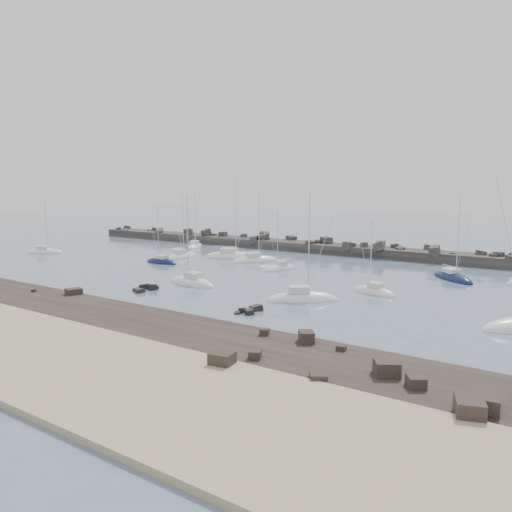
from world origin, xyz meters
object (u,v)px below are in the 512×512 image
(sailboat_4, at_px, (232,257))
(sailboat_5, at_px, (192,283))
(sailboat_1, at_px, (195,247))
(sailboat_7, at_px, (302,300))
(sailboat_3, at_px, (255,261))
(sailboat_8, at_px, (453,279))
(sailboat_13, at_px, (181,257))
(sailboat_2, at_px, (161,262))
(sailboat_6, at_px, (280,269))
(sailboat_0, at_px, (45,253))
(sailboat_9, at_px, (373,292))

(sailboat_4, xyz_separation_m, sailboat_5, (10.78, -23.68, 0.01))
(sailboat_1, distance_m, sailboat_7, 55.31)
(sailboat_3, distance_m, sailboat_8, 33.93)
(sailboat_5, distance_m, sailboat_8, 38.16)
(sailboat_13, bearing_deg, sailboat_1, 121.93)
(sailboat_3, bearing_deg, sailboat_5, -78.80)
(sailboat_2, distance_m, sailboat_13, 6.87)
(sailboat_6, height_order, sailboat_13, sailboat_13)
(sailboat_3, xyz_separation_m, sailboat_5, (4.44, -22.41, 0.01))
(sailboat_0, bearing_deg, sailboat_4, 24.58)
(sailboat_5, height_order, sailboat_8, sailboat_8)
(sailboat_1, bearing_deg, sailboat_7, -35.60)
(sailboat_1, relative_size, sailboat_3, 0.95)
(sailboat_6, bearing_deg, sailboat_3, 148.69)
(sailboat_5, bearing_deg, sailboat_1, 130.42)
(sailboat_0, relative_size, sailboat_2, 1.09)
(sailboat_2, xyz_separation_m, sailboat_3, (12.83, 10.99, 0.00))
(sailboat_3, bearing_deg, sailboat_9, -26.35)
(sailboat_4, height_order, sailboat_9, sailboat_4)
(sailboat_8, bearing_deg, sailboat_6, -164.84)
(sailboat_2, bearing_deg, sailboat_13, 101.66)
(sailboat_13, bearing_deg, sailboat_5, -44.21)
(sailboat_2, relative_size, sailboat_9, 1.05)
(sailboat_2, xyz_separation_m, sailboat_4, (6.48, 12.26, 0.01))
(sailboat_0, height_order, sailboat_13, sailboat_13)
(sailboat_2, bearing_deg, sailboat_0, -172.27)
(sailboat_1, xyz_separation_m, sailboat_6, (31.25, -14.78, 0.01))
(sailboat_7, bearing_deg, sailboat_3, 134.43)
(sailboat_3, relative_size, sailboat_7, 0.99)
(sailboat_0, xyz_separation_m, sailboat_1, (18.79, 24.63, -0.01))
(sailboat_9, distance_m, sailboat_13, 42.87)
(sailboat_0, bearing_deg, sailboat_6, 11.14)
(sailboat_1, distance_m, sailboat_6, 34.57)
(sailboat_5, distance_m, sailboat_9, 24.76)
(sailboat_7, height_order, sailboat_13, sailboat_7)
(sailboat_4, bearing_deg, sailboat_6, -23.34)
(sailboat_0, distance_m, sailboat_4, 38.91)
(sailboat_4, height_order, sailboat_8, sailboat_4)
(sailboat_6, bearing_deg, sailboat_0, -168.86)
(sailboat_5, relative_size, sailboat_13, 1.04)
(sailboat_7, distance_m, sailboat_9, 10.42)
(sailboat_7, bearing_deg, sailboat_1, 144.40)
(sailboat_0, xyz_separation_m, sailboat_3, (41.73, 14.92, -0.00))
(sailboat_2, relative_size, sailboat_5, 0.81)
(sailboat_4, xyz_separation_m, sailboat_9, (33.95, -14.94, -0.01))
(sailboat_9, bearing_deg, sailboat_8, 68.01)
(sailboat_1, relative_size, sailboat_2, 1.21)
(sailboat_6, distance_m, sailboat_7, 22.18)
(sailboat_5, xyz_separation_m, sailboat_9, (23.17, 8.74, -0.01))
(sailboat_2, bearing_deg, sailboat_4, 62.12)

